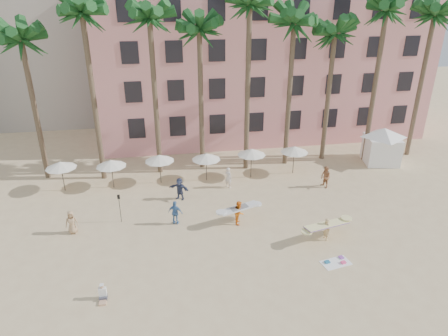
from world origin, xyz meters
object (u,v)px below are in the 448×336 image
object	(u,v)px
carrier_yellow	(327,227)
carrier_white	(239,212)
cabana	(383,142)
pink_hotel	(260,61)

from	to	relation	value
carrier_yellow	carrier_white	size ratio (longest dim) A/B	1.20
cabana	carrier_white	world-z (taller)	cabana
cabana	carrier_yellow	size ratio (longest dim) A/B	1.53
cabana	carrier_yellow	xyz separation A→B (m)	(-10.40, -11.53, -1.13)
cabana	carrier_yellow	distance (m)	15.57
pink_hotel	carrier_yellow	distance (m)	25.00
carrier_yellow	carrier_white	xyz separation A→B (m)	(-5.37, 2.99, -0.00)
pink_hotel	carrier_yellow	bearing A→B (deg)	-92.97
pink_hotel	carrier_white	bearing A→B (deg)	-107.51
carrier_white	carrier_yellow	bearing A→B (deg)	-29.07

